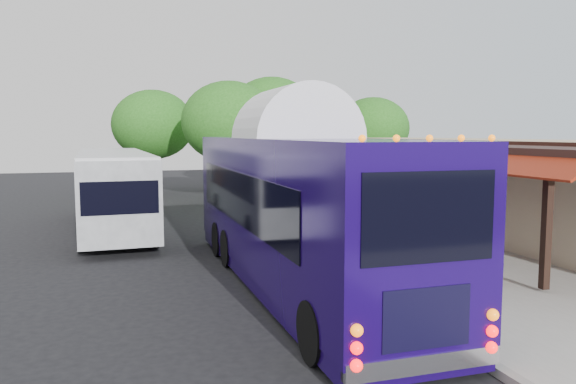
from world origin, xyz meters
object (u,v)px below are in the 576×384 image
object	(u,v)px
ped_c	(255,192)
ped_d	(324,193)
coach_bus	(295,202)
sign_board	(485,249)
city_bus	(114,187)
ped_a	(479,258)
ped_b	(384,217)

from	to	relation	value
ped_c	ped_d	xyz separation A→B (m)	(2.80, -2.02, 0.07)
coach_bus	ped_c	distance (m)	13.06
ped_c	sign_board	xyz separation A→B (m)	(2.47, -14.31, -0.06)
coach_bus	city_bus	bearing A→B (deg)	113.24
coach_bus	ped_a	size ratio (longest dim) A/B	7.94
ped_c	ped_d	bearing A→B (deg)	116.83
ped_b	sign_board	distance (m)	5.41
ped_b	sign_board	world-z (taller)	ped_b
ped_a	ped_b	bearing A→B (deg)	60.29
city_bus	ped_c	bearing A→B (deg)	21.82
city_bus	ped_b	distance (m)	10.73
ped_a	sign_board	bearing A→B (deg)	23.50
ped_b	ped_d	size ratio (longest dim) A/B	0.90
city_bus	ped_b	size ratio (longest dim) A/B	6.83
ped_d	ped_b	bearing A→B (deg)	85.16
city_bus	ped_a	xyz separation A→B (m)	(8.21, -12.20, -0.78)
sign_board	ped_c	bearing A→B (deg)	119.59
city_bus	ped_c	xyz separation A→B (m)	(6.45, 2.88, -0.70)
city_bus	sign_board	bearing A→B (deg)	-54.24
ped_d	city_bus	bearing A→B (deg)	3.89
ped_d	ped_c	bearing A→B (deg)	-37.22
coach_bus	ped_a	xyz separation A→B (m)	(3.81, -2.23, -1.20)
ped_c	sign_board	world-z (taller)	ped_c
ped_b	ped_d	world-z (taller)	ped_d
city_bus	ped_d	xyz separation A→B (m)	(9.25, 0.87, -0.62)
ped_d	sign_board	world-z (taller)	ped_d
coach_bus	ped_d	distance (m)	11.92
ped_c	ped_d	distance (m)	3.45
coach_bus	ped_b	size ratio (longest dim) A/B	7.33
coach_bus	ped_a	world-z (taller)	coach_bus
ped_c	sign_board	distance (m)	14.52
city_bus	ped_d	bearing A→B (deg)	3.10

